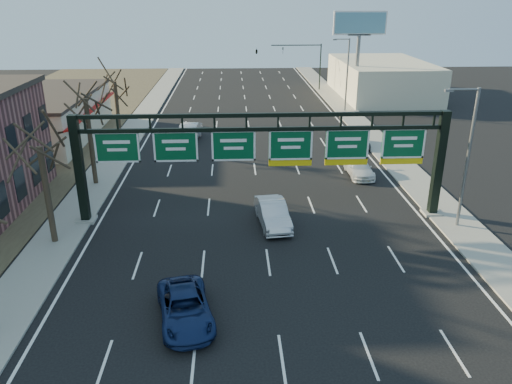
{
  "coord_description": "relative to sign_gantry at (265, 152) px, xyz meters",
  "views": [
    {
      "loc": [
        -1.9,
        -22.63,
        14.15
      ],
      "look_at": [
        -0.56,
        4.69,
        3.2
      ],
      "focal_mm": 35.0,
      "sensor_mm": 36.0,
      "label": 1
    }
  ],
  "objects": [
    {
      "name": "sign_gantry",
      "position": [
        0.0,
        0.0,
        0.0
      ],
      "size": [
        24.6,
        1.2,
        7.2
      ],
      "color": "black",
      "rests_on": "ground"
    },
    {
      "name": "lane_markings",
      "position": [
        -0.16,
        12.0,
        -4.62
      ],
      "size": [
        21.6,
        120.0,
        0.01
      ],
      "primitive_type": "cube",
      "color": "white",
      "rests_on": "ground"
    },
    {
      "name": "streetlight_near",
      "position": [
        12.31,
        -2.0,
        0.45
      ],
      "size": [
        2.15,
        0.22,
        9.0
      ],
      "color": "slate",
      "rests_on": "sidewalk_right"
    },
    {
      "name": "tree_far",
      "position": [
        -12.96,
        17.0,
        2.86
      ],
      "size": [
        3.6,
        3.6,
        8.86
      ],
      "color": "#2D2519",
      "rests_on": "sidewalk_left"
    },
    {
      "name": "car_silver_distant",
      "position": [
        -6.5,
        19.35,
        -3.79
      ],
      "size": [
        2.56,
        5.31,
        1.68
      ],
      "primitive_type": "imported",
      "rotation": [
        0.0,
        0.0,
        -0.16
      ],
      "color": "#BCBCC1",
      "rests_on": "ground"
    },
    {
      "name": "car_grey_far",
      "position": [
        10.34,
        16.38,
        -3.93
      ],
      "size": [
        1.87,
        4.17,
        1.39
      ],
      "primitive_type": "imported",
      "rotation": [
        0.0,
        0.0,
        0.06
      ],
      "color": "#45494B",
      "rests_on": "ground"
    },
    {
      "name": "sidewalk_right",
      "position": [
        12.64,
        12.0,
        -4.57
      ],
      "size": [
        3.0,
        120.0,
        0.12
      ],
      "primitive_type": "cube",
      "color": "gray",
      "rests_on": "ground"
    },
    {
      "name": "tree_mid",
      "position": [
        -12.96,
        7.0,
        3.23
      ],
      "size": [
        3.6,
        3.6,
        9.24
      ],
      "color": "#2D2519",
      "rests_on": "sidewalk_left"
    },
    {
      "name": "sidewalk_left",
      "position": [
        -12.96,
        12.0,
        -4.57
      ],
      "size": [
        3.0,
        120.0,
        0.12
      ],
      "primitive_type": "cube",
      "color": "gray",
      "rests_on": "ground"
    },
    {
      "name": "streetlight_far",
      "position": [
        12.31,
        32.0,
        0.45
      ],
      "size": [
        2.15,
        0.22,
        9.0
      ],
      "color": "slate",
      "rests_on": "sidewalk_right"
    },
    {
      "name": "ground",
      "position": [
        -0.16,
        -8.0,
        -4.63
      ],
      "size": [
        160.0,
        160.0,
        0.0
      ],
      "primitive_type": "plane",
      "color": "black",
      "rests_on": "ground"
    },
    {
      "name": "car_blue_suv",
      "position": [
        -4.37,
        -11.21,
        -3.93
      ],
      "size": [
        3.25,
        5.36,
        1.39
      ],
      "primitive_type": "imported",
      "rotation": [
        0.0,
        0.0,
        0.2
      ],
      "color": "#122250",
      "rests_on": "ground"
    },
    {
      "name": "traffic_signal_mast",
      "position": [
        5.53,
        47.0,
        0.87
      ],
      "size": [
        10.16,
        0.54,
        7.0
      ],
      "color": "black",
      "rests_on": "ground"
    },
    {
      "name": "car_silver_sedan",
      "position": [
        0.48,
        -1.15,
        -3.83
      ],
      "size": [
        2.26,
        5.05,
        1.61
      ],
      "primitive_type": "imported",
      "rotation": [
        0.0,
        0.0,
        0.12
      ],
      "color": "silver",
      "rests_on": "ground"
    },
    {
      "name": "tree_gantry",
      "position": [
        -12.96,
        -3.0,
        2.48
      ],
      "size": [
        3.6,
        3.6,
        8.48
      ],
      "color": "#2D2519",
      "rests_on": "sidewalk_left"
    },
    {
      "name": "billboard_right",
      "position": [
        14.84,
        36.98,
        4.43
      ],
      "size": [
        7.0,
        0.5,
        12.0
      ],
      "color": "slate",
      "rests_on": "ground"
    },
    {
      "name": "building_right_distant",
      "position": [
        19.84,
        42.0,
        -2.13
      ],
      "size": [
        12.0,
        20.0,
        5.0
      ],
      "primitive_type": "cube",
      "color": "beige",
      "rests_on": "ground"
    },
    {
      "name": "car_white_wagon",
      "position": [
        8.4,
        8.01,
        -3.97
      ],
      "size": [
        1.9,
        4.57,
        1.32
      ],
      "primitive_type": "imported",
      "rotation": [
        0.0,
        0.0,
        0.01
      ],
      "color": "white",
      "rests_on": "ground"
    },
    {
      "name": "cream_strip",
      "position": [
        -21.64,
        21.0,
        -2.27
      ],
      "size": [
        10.9,
        18.4,
        4.7
      ],
      "color": "beige",
      "rests_on": "ground"
    }
  ]
}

